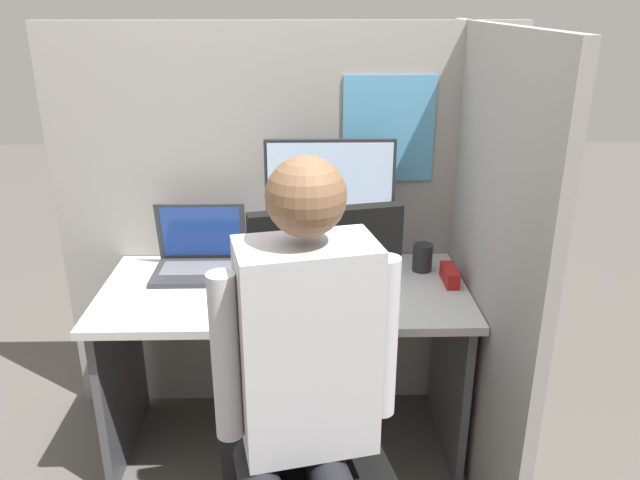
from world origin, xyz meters
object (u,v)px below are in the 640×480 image
(paper_box, at_px, (330,261))
(coffee_mug, at_px, (422,257))
(monitor, at_px, (330,194))
(person, at_px, (303,390))
(stapler, at_px, (450,275))
(carrot_toy, at_px, (298,304))
(laptop, at_px, (200,259))
(office_chair, at_px, (317,416))

(paper_box, distance_m, coffee_mug, 0.36)
(monitor, bearing_deg, coffee_mug, -3.87)
(person, bearing_deg, stapler, 55.73)
(stapler, bearing_deg, paper_box, 162.88)
(coffee_mug, bearing_deg, person, -116.81)
(stapler, distance_m, carrot_toy, 0.60)
(laptop, xyz_separation_m, office_chair, (0.44, -0.76, -0.17))
(monitor, distance_m, stapler, 0.54)
(monitor, xyz_separation_m, stapler, (0.45, -0.14, -0.28))
(paper_box, xyz_separation_m, person, (-0.10, -0.94, 0.05))
(carrot_toy, relative_size, person, 0.09)
(office_chair, bearing_deg, monitor, 85.13)
(laptop, height_order, office_chair, office_chair)
(laptop, relative_size, coffee_mug, 3.23)
(paper_box, xyz_separation_m, stapler, (0.45, -0.14, -0.01))
(stapler, xyz_separation_m, person, (-0.55, -0.80, 0.06))
(laptop, bearing_deg, paper_box, 1.63)
(monitor, xyz_separation_m, person, (-0.10, -0.94, -0.22))
(monitor, xyz_separation_m, office_chair, (-0.07, -0.77, -0.43))
(paper_box, distance_m, carrot_toy, 0.36)
(paper_box, bearing_deg, laptop, -178.37)
(laptop, distance_m, person, 1.01)
(coffee_mug, bearing_deg, laptop, 179.51)
(laptop, relative_size, person, 0.25)
(paper_box, relative_size, carrot_toy, 2.62)
(office_chair, xyz_separation_m, person, (-0.04, -0.17, 0.21))
(stapler, distance_m, office_chair, 0.83)
(paper_box, xyz_separation_m, monitor, (0.00, 0.00, 0.27))
(paper_box, height_order, carrot_toy, paper_box)
(person, xyz_separation_m, coffee_mug, (0.47, 0.92, -0.03))
(office_chair, relative_size, coffee_mug, 10.79)
(laptop, bearing_deg, coffee_mug, -0.49)
(person, bearing_deg, monitor, 83.78)
(monitor, xyz_separation_m, carrot_toy, (-0.12, -0.35, -0.29))
(coffee_mug, bearing_deg, monitor, 176.13)
(office_chair, bearing_deg, coffee_mug, 60.27)
(carrot_toy, bearing_deg, coffee_mug, 33.72)
(carrot_toy, bearing_deg, paper_box, 70.69)
(monitor, relative_size, person, 0.36)
(stapler, xyz_separation_m, office_chair, (-0.51, -0.63, -0.15))
(stapler, bearing_deg, laptop, 172.62)
(paper_box, xyz_separation_m, carrot_toy, (-0.12, -0.34, -0.01))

